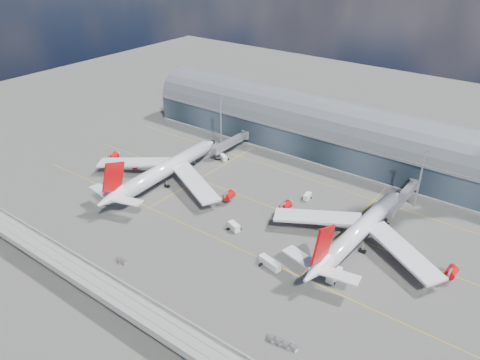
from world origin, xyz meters
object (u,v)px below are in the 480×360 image
Objects in this scene: airliner_left at (163,171)px; cargo_train_0 at (122,261)px; floodlight_mast_left at (221,120)px; airliner_right at (358,232)px; service_truck_4 at (307,196)px; service_truck_0 at (111,198)px; service_truck_1 at (234,227)px; service_truck_2 at (270,263)px; service_truck_3 at (334,275)px; floodlight_mast_right at (421,177)px; service_truck_5 at (223,158)px; cargo_train_1 at (282,343)px.

airliner_left reaches higher than cargo_train_0.
floodlight_mast_left is 0.37× the size of airliner_right.
floodlight_mast_left is 67.11m from service_truck_4.
service_truck_1 reaches higher than service_truck_0.
airliner_left is at bearing 57.65° from service_truck_0.
service_truck_2 is (22.49, -9.91, 0.07)m from service_truck_1.
service_truck_3 is (1.78, -21.10, -4.09)m from airliner_right.
floodlight_mast_right is 3.86× the size of service_truck_3.
service_truck_0 is 1.28× the size of service_truck_1.
service_truck_3 is 1.44× the size of service_truck_4.
service_truck_5 reaches higher than service_truck_4.
service_truck_5 is at bearing 23.84° from cargo_train_0.
cargo_train_1 is at bearing -127.87° from service_truck_2.
service_truck_1 is (46.42, -10.00, -4.89)m from airliner_left.
floodlight_mast_left is at bearing 62.04° from service_truck_1.
cargo_train_1 is at bearing -44.08° from floodlight_mast_left.
cargo_train_0 is (34.48, -24.10, -0.71)m from service_truck_0.
service_truck_5 is at bearing -171.57° from floodlight_mast_right.
service_truck_1 is at bearing 177.69° from service_truck_3.
service_truck_4 is at bearing 130.69° from service_truck_3.
floodlight_mast_left reaches higher than airliner_left.
airliner_right is 9.61× the size of service_truck_0.
service_truck_5 reaches higher than cargo_train_1.
cargo_train_1 is (2.90, -53.79, -4.95)m from airliner_right.
cargo_train_0 is (-60.78, -35.16, -0.87)m from service_truck_3.
cargo_train_0 is at bearing -51.93° from service_truck_0.
service_truck_1 is 59.52m from service_truck_5.
airliner_right is 12.18× the size of service_truck_5.
floodlight_mast_left reaches higher than airliner_right.
airliner_right reaches higher than service_truck_3.
airliner_right is at bearing 2.00° from service_truck_0.
service_truck_0 is 0.83× the size of service_truck_2.
service_truck_0 is (-101.01, -70.71, -12.16)m from floodlight_mast_right.
service_truck_1 is 24.58m from service_truck_2.
floodlight_mast_left is at bearing 60.67° from service_truck_2.
service_truck_3 reaches higher than service_truck_2.
service_truck_4 is (-37.48, -21.06, -12.33)m from floodlight_mast_right.
service_truck_2 is (68.91, -19.91, -4.82)m from airliner_left.
airliner_left is at bearing -83.32° from floodlight_mast_left.
service_truck_4 is (-31.73, 38.60, -0.33)m from service_truck_3.
floodlight_mast_right is at bearing 18.01° from service_truck_0.
service_truck_4 is 0.81× the size of service_truck_5.
service_truck_3 is (88.75, -12.64, -4.76)m from airliner_left.
service_truck_1 reaches higher than cargo_train_0.
airliner_left is at bearing -161.53° from service_truck_4.
cargo_train_0 is at bearing -148.69° from service_truck_3.
airliner_left is at bearing 173.15° from service_truck_3.
airliner_right is at bearing -101.05° from floodlight_mast_right.
service_truck_3 is (19.84, 7.27, 0.06)m from service_truck_2.
service_truck_0 is 42.08m from cargo_train_0.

